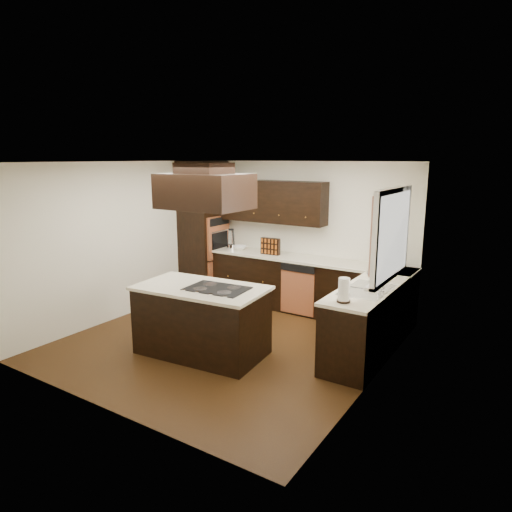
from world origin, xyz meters
name	(u,v)px	position (x,y,z in m)	size (l,w,h in m)	color
floor	(227,343)	(0.00, 0.00, -0.01)	(4.20, 4.20, 0.02)	#4F2F12
ceiling	(225,161)	(0.00, 0.00, 2.51)	(4.20, 4.20, 0.02)	silver
wall_back	(298,234)	(0.00, 2.11, 1.25)	(4.20, 0.02, 2.50)	white
wall_front	(98,294)	(0.00, -2.11, 1.25)	(4.20, 0.02, 2.50)	white
wall_left	(120,241)	(-2.11, 0.00, 1.25)	(0.02, 4.20, 2.50)	white
wall_right	(379,277)	(2.11, 0.00, 1.25)	(0.02, 4.20, 2.50)	white
oven_column	(204,239)	(-1.78, 1.71, 1.06)	(0.65, 0.75, 2.12)	black
wall_oven_face	(219,237)	(-1.43, 1.71, 1.12)	(0.05, 0.62, 0.78)	#B76039
base_cabinets_back	(290,283)	(0.03, 1.80, 0.44)	(2.93, 0.60, 0.88)	black
base_cabinets_right	(374,318)	(1.80, 0.90, 0.44)	(0.60, 2.40, 0.88)	black
countertop_back	(290,257)	(0.03, 1.79, 0.90)	(2.93, 0.63, 0.04)	beige
countertop_right	(375,285)	(1.79, 0.90, 0.90)	(0.63, 2.40, 0.04)	beige
upper_cabinets	(272,202)	(-0.43, 1.93, 1.81)	(2.00, 0.34, 0.72)	black
dishwasher_front	(298,293)	(0.33, 1.50, 0.40)	(0.60, 0.05, 0.72)	#B76039
window_frame	(392,235)	(2.07, 0.55, 1.65)	(0.06, 1.32, 1.12)	white
window_pane	(394,235)	(2.10, 0.55, 1.65)	(0.00, 1.20, 1.00)	white
curtain_left	(376,235)	(2.01, 0.13, 1.70)	(0.02, 0.34, 0.90)	beige
curtain_right	(397,226)	(2.01, 0.97, 1.70)	(0.02, 0.34, 0.90)	beige
sink_rim	(367,290)	(1.80, 0.55, 0.92)	(0.52, 0.84, 0.01)	silver
island	(202,322)	(-0.07, -0.47, 0.44)	(1.63, 0.89, 0.88)	black
island_top	(201,288)	(-0.07, -0.47, 0.90)	(1.69, 0.95, 0.04)	beige
cooktop	(217,289)	(0.18, -0.45, 0.93)	(0.77, 0.51, 0.01)	black
range_hood	(205,191)	(0.10, -0.55, 2.16)	(1.05, 0.72, 0.42)	black
hood_duct	(204,168)	(0.10, -0.55, 2.44)	(0.55, 0.50, 0.13)	black
blender_base	(231,247)	(-1.14, 1.70, 0.97)	(0.15, 0.15, 0.10)	silver
blender_pitcher	(231,237)	(-1.14, 1.70, 1.15)	(0.13, 0.13, 0.26)	silver
spice_rack	(270,246)	(-0.33, 1.74, 1.06)	(0.34, 0.09, 0.29)	black
mixing_bowl	(239,248)	(-1.02, 1.80, 0.95)	(0.27, 0.27, 0.07)	white
soap_bottle	(376,273)	(1.73, 1.10, 1.01)	(0.08, 0.08, 0.17)	white
paper_towel	(344,290)	(1.74, -0.09, 1.06)	(0.13, 0.13, 0.29)	white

